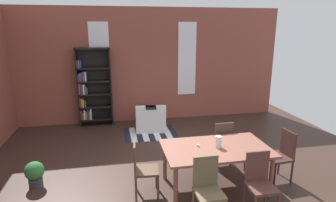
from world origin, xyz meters
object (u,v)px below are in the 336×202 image
(dining_table, at_px, (216,151))
(dining_chair_far_right, at_px, (221,142))
(dining_chair_near_left, at_px, (208,187))
(armchair_white, at_px, (151,120))
(dining_chair_head_left, at_px, (142,167))
(bookshelf_tall, at_px, (92,89))
(dining_chair_near_right, at_px, (260,181))
(potted_plant_by_shelf, at_px, (35,173))
(vase_on_table, at_px, (218,142))
(dining_chair_head_right, at_px, (282,154))

(dining_table, relative_size, dining_chair_far_right, 1.92)
(dining_table, distance_m, dining_chair_far_right, 0.90)
(dining_table, distance_m, dining_chair_near_left, 0.89)
(dining_chair_far_right, relative_size, armchair_white, 1.09)
(dining_table, distance_m, dining_chair_head_left, 1.30)
(dining_table, relative_size, dining_chair_head_left, 1.92)
(dining_chair_near_left, distance_m, bookshelf_tall, 5.01)
(dining_chair_near_right, height_order, potted_plant_by_shelf, dining_chair_near_right)
(vase_on_table, bearing_deg, potted_plant_by_shelf, 168.32)
(dining_chair_near_right, height_order, dining_chair_head_right, same)
(dining_chair_near_right, height_order, armchair_white, dining_chair_near_right)
(dining_chair_head_left, bearing_deg, dining_table, -0.27)
(dining_chair_near_left, distance_m, potted_plant_by_shelf, 3.09)
(dining_table, relative_size, dining_chair_head_right, 1.92)
(vase_on_table, distance_m, dining_chair_near_left, 0.96)
(dining_chair_head_left, xyz_separation_m, potted_plant_by_shelf, (-1.85, 0.65, -0.26))
(dining_chair_near_left, height_order, dining_chair_far_right, same)
(bookshelf_tall, bearing_deg, dining_chair_near_left, -68.01)
(dining_table, xyz_separation_m, dining_chair_near_right, (0.41, -0.78, -0.17))
(dining_chair_near_left, xyz_separation_m, dining_chair_near_right, (0.82, 0.00, 0.00))
(armchair_white, bearing_deg, dining_chair_near_right, -73.95)
(vase_on_table, distance_m, bookshelf_tall, 4.49)
(dining_chair_near_right, distance_m, armchair_white, 4.08)
(vase_on_table, height_order, dining_chair_near_left, vase_on_table)
(dining_table, xyz_separation_m, armchair_white, (-0.71, 3.14, -0.41))
(dining_chair_head_left, bearing_deg, dining_chair_far_right, 24.35)
(vase_on_table, xyz_separation_m, potted_plant_by_shelf, (-3.17, 0.66, -0.61))
(dining_chair_head_left, distance_m, armchair_white, 3.19)
(dining_table, height_order, armchair_white, dining_table)
(dining_chair_head_right, bearing_deg, dining_chair_near_left, -155.29)
(dining_chair_near_left, bearing_deg, dining_chair_head_left, 138.23)
(vase_on_table, distance_m, dining_chair_head_right, 1.30)
(bookshelf_tall, bearing_deg, dining_chair_near_right, -59.79)
(armchair_white, height_order, potted_plant_by_shelf, armchair_white)
(dining_chair_head_right, relative_size, armchair_white, 1.09)
(dining_chair_far_right, xyz_separation_m, dining_chair_near_right, (-0.00, -1.55, 0.00))
(vase_on_table, xyz_separation_m, dining_chair_near_right, (0.37, -0.78, -0.35))
(vase_on_table, height_order, potted_plant_by_shelf, vase_on_table)
(dining_chair_near_left, relative_size, dining_chair_head_right, 1.00)
(dining_chair_near_left, xyz_separation_m, dining_chair_head_right, (1.70, 0.78, 0.00))
(dining_chair_near_left, distance_m, dining_chair_head_right, 1.87)
(dining_chair_head_left, bearing_deg, dining_chair_near_left, -41.77)
(dining_chair_near_right, xyz_separation_m, bookshelf_tall, (-2.69, 4.62, 0.57))
(dining_chair_far_right, relative_size, potted_plant_by_shelf, 2.04)
(dining_chair_near_left, relative_size, bookshelf_tall, 0.43)
(bookshelf_tall, xyz_separation_m, potted_plant_by_shelf, (-0.86, -3.19, -0.83))
(dining_chair_near_right, distance_m, potted_plant_by_shelf, 3.83)
(bookshelf_tall, bearing_deg, potted_plant_by_shelf, -105.06)
(dining_chair_near_right, relative_size, dining_chair_head_right, 1.00)
(dining_chair_near_left, bearing_deg, dining_chair_far_right, 61.97)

